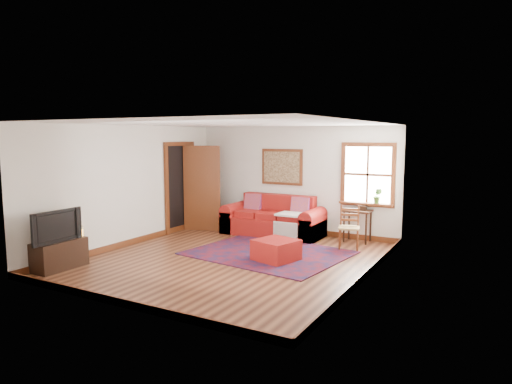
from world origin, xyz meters
The scene contains 13 objects.
ground centered at (0.00, 0.00, 0.00)m, with size 5.50×5.50×0.00m, color #3E1C10.
room_envelope centered at (0.00, 0.02, 1.65)m, with size 5.04×5.54×2.52m.
window centered at (1.78, 2.70, 1.31)m, with size 1.18×0.20×1.38m.
doorway centered at (-2.21, 1.78, 1.07)m, with size 0.89×1.08×2.14m.
framed_artwork centered at (-0.30, 2.71, 1.55)m, with size 1.05×0.07×0.85m.
persian_rug centered at (0.39, 0.71, 0.01)m, with size 2.84×2.27×0.02m, color #5C0D15.
red_leather_sofa centered at (-0.30, 2.30, 0.30)m, with size 2.32×0.96×0.91m.
red_ottoman centered at (0.76, 0.32, 0.20)m, with size 0.68×0.68×0.39m, color maroon.
side_table centered at (1.61, 2.53, 0.57)m, with size 0.58×0.44×0.70m.
ladder_back_chair centered at (1.64, 1.86, 0.47)m, with size 0.50×0.48×0.87m.
media_cabinet centered at (-2.28, -1.95, 0.25)m, with size 0.41×0.90×0.50m, color black.
television centered at (-2.26, -2.05, 0.77)m, with size 0.95×0.12×0.55m, color black.
candle_hurricane centered at (-2.23, -1.54, 0.58)m, with size 0.12×0.12×0.18m.
Camera 1 is at (4.39, -7.00, 2.27)m, focal length 32.00 mm.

